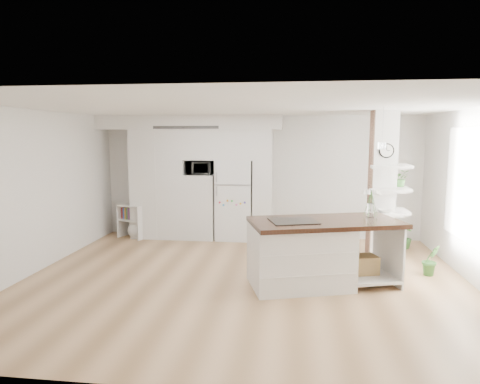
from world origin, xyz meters
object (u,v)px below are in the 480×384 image
at_px(refrigerator, 235,200).
at_px(bookshelf, 134,223).
at_px(kitchen_island, 308,252).
at_px(floor_plant_a, 431,260).

distance_m(refrigerator, bookshelf, 2.32).
relative_size(refrigerator, kitchen_island, 0.72).
bearing_deg(bookshelf, floor_plant_a, 3.61).
height_order(kitchen_island, bookshelf, kitchen_island).
height_order(refrigerator, floor_plant_a, refrigerator).
bearing_deg(kitchen_island, floor_plant_a, 2.95).
distance_m(kitchen_island, bookshelf, 4.57).
relative_size(refrigerator, bookshelf, 2.34).
bearing_deg(kitchen_island, bookshelf, 128.49).
bearing_deg(refrigerator, kitchen_island, -61.58).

